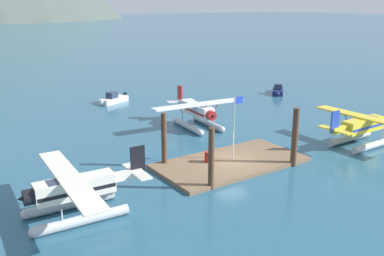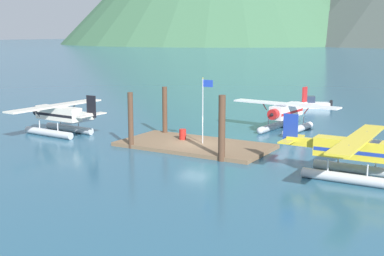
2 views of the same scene
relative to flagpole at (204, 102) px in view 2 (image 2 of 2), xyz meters
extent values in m
plane|color=#285670|center=(-0.68, -0.35, -3.67)|extent=(1200.00, 1200.00, 0.00)
cube|color=brown|center=(-0.68, -0.35, -3.52)|extent=(12.25, 6.27, 0.30)
cylinder|color=#4C3323|center=(-4.88, -3.32, -1.41)|extent=(0.42, 0.42, 4.52)
cylinder|color=#4C3323|center=(3.34, -3.41, -1.27)|extent=(0.50, 0.50, 4.81)
cylinder|color=#4C3323|center=(-5.36, 2.36, -1.46)|extent=(0.44, 0.44, 4.43)
cylinder|color=silver|center=(-0.14, 0.00, -0.75)|extent=(0.08, 0.08, 5.25)
cube|color=#1E3DB2|center=(0.31, 0.00, 1.53)|extent=(0.90, 0.03, 0.56)
sphere|color=gold|center=(-0.14, 0.00, 1.93)|extent=(0.10, 0.10, 0.10)
cylinder|color=#AD1E19|center=(-2.34, 0.49, -2.93)|extent=(0.58, 0.58, 0.88)
torus|color=#AD1E19|center=(-2.34, 0.49, -2.93)|extent=(0.62, 0.62, 0.04)
cylinder|color=#B7BABF|center=(12.57, -2.01, -3.35)|extent=(5.60, 0.65, 0.64)
cylinder|color=#B7BABF|center=(12.58, -4.51, -3.35)|extent=(5.60, 0.65, 0.64)
cylinder|color=#B7BABF|center=(13.77, -2.01, -2.68)|extent=(0.10, 0.10, 0.70)
cylinder|color=#B7BABF|center=(11.37, -2.01, -2.68)|extent=(0.10, 0.10, 0.70)
cylinder|color=#B7BABF|center=(13.78, -4.51, -2.68)|extent=(0.10, 0.10, 0.70)
cylinder|color=#B7BABF|center=(11.38, -4.51, -2.68)|extent=(0.10, 0.10, 0.70)
cube|color=yellow|center=(12.57, -3.26, -1.73)|extent=(4.80, 1.25, 1.20)
cube|color=#1E389E|center=(12.57, -3.26, -1.83)|extent=(4.71, 1.26, 0.24)
cube|color=#283347|center=(13.65, -3.26, -1.40)|extent=(1.10, 1.06, 0.56)
cube|color=yellow|center=(12.87, -3.26, -1.06)|extent=(1.41, 10.40, 0.14)
cylinder|color=#1E389E|center=(12.87, -1.06, -1.40)|extent=(0.08, 0.62, 0.84)
cylinder|color=#1E389E|center=(12.88, -5.46, -1.40)|extent=(0.08, 0.62, 0.84)
cube|color=yellow|center=(9.32, -3.27, -1.63)|extent=(2.20, 0.44, 0.56)
cube|color=#1E389E|center=(8.42, -3.27, -0.78)|extent=(1.00, 0.12, 1.90)
cube|color=yellow|center=(8.52, -3.27, -1.53)|extent=(0.80, 3.20, 0.10)
cylinder|color=#B7BABF|center=(-14.19, -3.20, -3.35)|extent=(5.63, 0.95, 0.64)
sphere|color=#B7BABF|center=(-16.99, -3.05, -3.35)|extent=(0.64, 0.64, 0.64)
cylinder|color=#B7BABF|center=(-14.05, -0.70, -3.35)|extent=(5.63, 0.95, 0.64)
sphere|color=#B7BABF|center=(-16.85, -0.55, -3.35)|extent=(0.64, 0.64, 0.64)
cylinder|color=#B7BABF|center=(-15.39, -3.14, -2.68)|extent=(0.10, 0.10, 0.70)
cylinder|color=#B7BABF|center=(-12.99, -3.27, -2.68)|extent=(0.10, 0.10, 0.70)
cylinder|color=#B7BABF|center=(-15.25, -0.64, -2.68)|extent=(0.10, 0.10, 0.70)
cylinder|color=#B7BABF|center=(-12.86, -0.77, -2.68)|extent=(0.10, 0.10, 0.70)
cube|color=silver|center=(-14.12, -1.95, -1.73)|extent=(4.86, 1.50, 1.20)
cube|color=black|center=(-14.12, -1.95, -1.83)|extent=(4.77, 1.52, 0.24)
cube|color=#283347|center=(-15.20, -1.89, -1.40)|extent=(1.16, 1.11, 0.56)
cube|color=silver|center=(-14.42, -1.94, -1.06)|extent=(1.97, 10.46, 0.14)
cylinder|color=black|center=(-14.54, -4.13, -1.40)|extent=(0.11, 0.63, 0.84)
cylinder|color=black|center=(-14.30, 0.26, -1.40)|extent=(0.11, 0.63, 0.84)
cylinder|color=black|center=(-16.82, -1.80, -1.73)|extent=(0.65, 0.99, 0.96)
cone|color=black|center=(-17.27, -1.78, -1.73)|extent=(0.37, 0.38, 0.36)
cube|color=silver|center=(-10.88, -2.13, -1.63)|extent=(2.22, 0.56, 0.56)
cube|color=black|center=(-9.98, -2.18, -0.78)|extent=(1.01, 0.17, 1.90)
cube|color=silver|center=(-10.08, -2.17, -1.53)|extent=(0.97, 3.24, 0.10)
cylinder|color=#B7BABF|center=(4.53, 9.94, -3.35)|extent=(1.15, 5.63, 0.64)
sphere|color=#B7BABF|center=(4.28, 7.16, -3.35)|extent=(0.64, 0.64, 0.64)
cylinder|color=#B7BABF|center=(2.04, 10.17, -3.35)|extent=(1.15, 5.63, 0.64)
sphere|color=#B7BABF|center=(1.79, 7.38, -3.35)|extent=(0.64, 0.64, 0.64)
cylinder|color=#B7BABF|center=(4.42, 8.75, -2.68)|extent=(0.10, 0.10, 0.70)
cylinder|color=#B7BABF|center=(4.64, 11.14, -2.68)|extent=(0.10, 0.10, 0.70)
cylinder|color=#B7BABF|center=(1.93, 8.98, -2.68)|extent=(0.10, 0.10, 0.70)
cylinder|color=#B7BABF|center=(2.15, 11.37, -2.68)|extent=(0.10, 0.10, 0.70)
cube|color=white|center=(3.29, 10.06, -1.73)|extent=(1.67, 4.89, 1.20)
cube|color=#B21E1E|center=(3.29, 10.06, -1.83)|extent=(1.68, 4.80, 0.24)
cube|color=#283347|center=(3.19, 8.98, -1.40)|extent=(1.15, 1.19, 0.56)
cube|color=white|center=(3.26, 9.76, -1.06)|extent=(10.48, 2.34, 0.14)
cylinder|color=#B21E1E|center=(5.45, 9.56, -1.40)|extent=(0.63, 0.14, 0.84)
cylinder|color=#B21E1E|center=(1.07, 9.96, -1.40)|extent=(0.63, 0.14, 0.84)
cylinder|color=#B21E1E|center=(3.04, 7.37, -1.73)|extent=(1.01, 0.68, 0.96)
cone|color=black|center=(3.00, 6.92, -1.73)|extent=(0.39, 0.38, 0.36)
cube|color=white|center=(3.58, 13.30, -1.63)|extent=(0.64, 2.23, 0.56)
cube|color=#B21E1E|center=(3.66, 14.19, -0.78)|extent=(0.21, 1.01, 1.90)
cube|color=white|center=(3.65, 14.09, -1.53)|extent=(3.26, 1.09, 0.10)
cube|color=silver|center=(0.78, 26.18, -3.32)|extent=(4.45, 3.02, 0.70)
sphere|color=silver|center=(-1.15, 25.36, -3.32)|extent=(0.70, 0.70, 0.70)
cube|color=#283347|center=(0.50, 26.07, -2.57)|extent=(1.53, 1.48, 0.80)
cube|color=black|center=(2.88, 27.07, -3.07)|extent=(0.44, 0.46, 0.80)
camera|label=1|loc=(-21.38, -25.36, 8.86)|focal=39.42mm
camera|label=2|loc=(19.77, -35.65, 5.44)|focal=47.97mm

